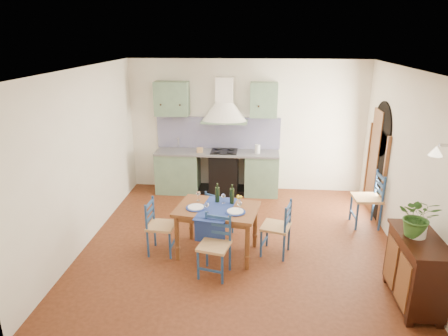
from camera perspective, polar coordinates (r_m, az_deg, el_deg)
The scene contains 13 objects.
floor at distance 6.72m, azimuth 2.28°, elevation -10.62°, with size 5.00×5.00×0.00m, color #401C0D.
back_wall at distance 8.48m, azimuth -0.05°, elevation 3.39°, with size 5.00×0.96×2.80m.
right_wall at distance 6.82m, azimuth 23.99°, elevation 0.40°, with size 0.26×5.00×2.80m.
left_wall at distance 6.73m, azimuth -19.32°, elevation 1.32°, with size 0.04×5.00×2.80m, color white.
ceiling at distance 5.88m, azimuth 2.65°, elevation 13.95°, with size 5.00×5.00×0.01m, color silver.
dining_table at distance 6.12m, azimuth -0.96°, elevation -6.46°, with size 1.33×1.04×1.09m.
chair_near at distance 5.72m, azimuth -1.31°, elevation -10.98°, with size 0.50×0.50×0.89m.
chair_far at distance 6.77m, azimuth -0.79°, elevation -6.37°, with size 0.52×0.52×0.82m.
chair_left at distance 6.33m, azimuth -9.20°, elevation -8.19°, with size 0.43×0.43×0.88m.
chair_right at distance 6.25m, azimuth 7.69°, elevation -8.42°, with size 0.51×0.51×0.89m.
chair_spare at distance 7.52m, azimuth 19.98°, elevation -4.13°, with size 0.49×0.49×1.00m.
sideboard at distance 5.67m, azimuth 25.73°, elevation -12.78°, with size 0.50×1.05×0.94m.
potted_plant at distance 5.39m, azimuth 26.03°, elevation -6.27°, with size 0.46×0.40×0.51m, color #305D23.
Camera 1 is at (0.24, -5.85, 3.30)m, focal length 32.00 mm.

